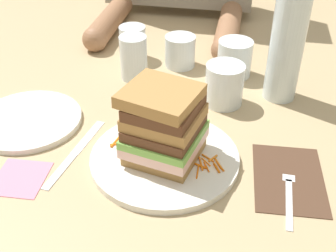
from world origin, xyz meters
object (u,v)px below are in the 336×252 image
at_px(juice_glass, 224,86).
at_px(napkin_dark, 289,179).
at_px(fork, 289,187).
at_px(water_bottle, 289,32).
at_px(knife, 74,154).
at_px(napkin_pink, 20,178).
at_px(empty_tumbler_1, 235,58).
at_px(empty_tumbler_0, 134,58).
at_px(empty_tumbler_2, 180,51).
at_px(empty_tumbler_3, 133,43).
at_px(side_plate, 28,120).
at_px(main_plate, 165,158).
at_px(sandwich, 164,125).

bearing_deg(juice_glass, napkin_dark, -59.70).
bearing_deg(fork, juice_glass, 117.80).
bearing_deg(water_bottle, knife, -142.84).
relative_size(napkin_dark, water_bottle, 0.52).
distance_m(knife, napkin_pink, 0.10).
bearing_deg(fork, empty_tumbler_1, 107.24).
relative_size(empty_tumbler_0, empty_tumbler_2, 1.35).
bearing_deg(juice_glass, water_bottle, 23.30).
height_order(empty_tumbler_0, empty_tumbler_1, empty_tumbler_0).
height_order(napkin_dark, juice_glass, juice_glass).
xyz_separation_m(empty_tumbler_3, napkin_pink, (-0.07, -0.46, -0.04)).
bearing_deg(empty_tumbler_1, napkin_dark, -71.63).
height_order(napkin_dark, empty_tumbler_1, empty_tumbler_1).
distance_m(knife, empty_tumbler_3, 0.38).
distance_m(napkin_dark, juice_glass, 0.25).
bearing_deg(fork, side_plate, 169.02).
relative_size(water_bottle, napkin_pink, 3.57).
bearing_deg(knife, empty_tumbler_2, 70.98).
distance_m(fork, empty_tumbler_3, 0.54).
relative_size(main_plate, fork, 1.53).
relative_size(water_bottle, empty_tumbler_2, 4.34).
xyz_separation_m(empty_tumbler_0, napkin_pink, (-0.10, -0.36, -0.05)).
relative_size(sandwich, knife, 0.71).
relative_size(empty_tumbler_3, napkin_pink, 0.91).
xyz_separation_m(empty_tumbler_3, side_plate, (-0.13, -0.31, -0.03)).
bearing_deg(napkin_pink, water_bottle, 39.31).
distance_m(juice_glass, empty_tumbler_2, 0.19).
distance_m(empty_tumbler_0, side_plate, 0.27).
bearing_deg(side_plate, empty_tumbler_2, 49.45).
distance_m(sandwich, empty_tumbler_0, 0.30).
height_order(main_plate, knife, main_plate).
bearing_deg(napkin_pink, empty_tumbler_3, 80.96).
height_order(juice_glass, water_bottle, water_bottle).
bearing_deg(sandwich, napkin_dark, -2.68).
relative_size(napkin_dark, empty_tumbler_1, 2.03).
bearing_deg(napkin_dark, fork, -91.38).
distance_m(juice_glass, water_bottle, 0.16).
height_order(knife, empty_tumbler_0, empty_tumbler_0).
bearing_deg(empty_tumbler_1, empty_tumbler_0, -165.51).
xyz_separation_m(main_plate, juice_glass, (0.08, 0.21, 0.03)).
xyz_separation_m(napkin_dark, empty_tumbler_1, (-0.11, 0.34, 0.04)).
height_order(sandwich, napkin_dark, sandwich).
height_order(fork, empty_tumbler_0, empty_tumbler_0).
distance_m(knife, empty_tumbler_0, 0.30).
distance_m(main_plate, napkin_pink, 0.24).
bearing_deg(water_bottle, napkin_pink, -140.69).
xyz_separation_m(empty_tumbler_2, side_plate, (-0.25, -0.29, -0.03)).
bearing_deg(napkin_pink, fork, 7.42).
relative_size(juice_glass, side_plate, 0.42).
xyz_separation_m(napkin_dark, empty_tumbler_0, (-0.33, 0.28, 0.05)).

